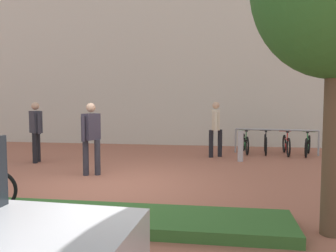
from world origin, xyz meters
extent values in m
plane|color=#9E5B47|center=(0.00, 0.00, 0.00)|extent=(60.00, 60.00, 0.00)
cube|color=beige|center=(0.00, 7.20, 5.00)|extent=(28.00, 1.20, 10.00)
cube|color=#336028|center=(-0.15, -2.25, 0.08)|extent=(7.00, 1.10, 0.16)
cylinder|color=brown|center=(3.79, -2.21, 1.21)|extent=(0.28, 0.28, 2.41)
cylinder|color=#99999E|center=(2.80, 5.00, 0.40)|extent=(0.06, 0.06, 0.80)
cylinder|color=#99999E|center=(5.38, 4.67, 0.40)|extent=(0.06, 0.06, 0.80)
cylinder|color=#99999E|center=(4.09, 4.83, 0.80)|extent=(2.59, 0.39, 0.06)
torus|color=black|center=(3.15, 4.48, 0.30)|extent=(0.09, 0.61, 0.61)
torus|color=black|center=(3.10, 5.41, 0.30)|extent=(0.09, 0.61, 0.61)
cylinder|color=#1E7233|center=(3.12, 4.94, 0.51)|extent=(0.08, 0.77, 0.03)
cylinder|color=#1E7233|center=(3.12, 5.04, 0.27)|extent=(0.06, 0.56, 0.40)
cylinder|color=#1E7233|center=(3.13, 4.78, 0.62)|extent=(0.03, 0.03, 0.26)
cube|color=black|center=(3.13, 4.78, 0.76)|extent=(0.08, 0.19, 0.05)
cylinder|color=#1E7233|center=(3.10, 5.30, 0.75)|extent=(0.39, 0.06, 0.04)
torus|color=black|center=(3.73, 4.43, 0.30)|extent=(0.11, 0.61, 0.61)
torus|color=black|center=(3.81, 5.37, 0.30)|extent=(0.11, 0.61, 0.61)
cylinder|color=black|center=(3.77, 4.90, 0.51)|extent=(0.10, 0.77, 0.03)
cylinder|color=black|center=(3.78, 4.99, 0.27)|extent=(0.08, 0.56, 0.40)
cylinder|color=black|center=(3.76, 4.73, 0.62)|extent=(0.03, 0.03, 0.26)
cube|color=black|center=(3.76, 4.73, 0.76)|extent=(0.09, 0.19, 0.05)
cylinder|color=black|center=(3.80, 5.25, 0.75)|extent=(0.39, 0.07, 0.04)
torus|color=black|center=(4.39, 4.29, 0.30)|extent=(0.07, 0.61, 0.61)
torus|color=black|center=(4.42, 5.23, 0.30)|extent=(0.07, 0.61, 0.61)
cylinder|color=red|center=(4.41, 4.76, 0.51)|extent=(0.06, 0.77, 0.03)
cylinder|color=red|center=(4.41, 4.85, 0.27)|extent=(0.05, 0.56, 0.40)
cylinder|color=red|center=(4.40, 4.59, 0.62)|extent=(0.03, 0.03, 0.26)
cube|color=black|center=(4.40, 4.59, 0.76)|extent=(0.08, 0.19, 0.05)
cylinder|color=red|center=(4.42, 5.11, 0.75)|extent=(0.39, 0.05, 0.04)
torus|color=black|center=(4.92, 4.25, 0.30)|extent=(0.24, 0.60, 0.61)
torus|color=black|center=(5.20, 5.15, 0.30)|extent=(0.24, 0.60, 0.61)
cylinder|color=#1E7233|center=(5.06, 4.70, 0.51)|extent=(0.26, 0.74, 0.03)
cylinder|color=#1E7233|center=(5.08, 4.79, 0.27)|extent=(0.20, 0.54, 0.40)
cylinder|color=#1E7233|center=(5.01, 4.54, 0.62)|extent=(0.03, 0.03, 0.26)
cube|color=black|center=(5.01, 4.54, 0.76)|extent=(0.13, 0.20, 0.05)
cylinder|color=#1E7233|center=(5.16, 5.04, 0.75)|extent=(0.38, 0.15, 0.04)
cylinder|color=#ADADB2|center=(2.88, 3.30, 0.45)|extent=(0.16, 0.16, 0.90)
cylinder|color=black|center=(-2.91, 2.38, 0.42)|extent=(0.14, 0.14, 0.85)
cylinder|color=black|center=(-2.87, 2.15, 0.42)|extent=(0.14, 0.14, 0.85)
cube|color=#2D2D38|center=(-2.89, 2.27, 1.16)|extent=(0.46, 0.44, 0.62)
cylinder|color=#2D2D38|center=(-3.08, 2.44, 1.13)|extent=(0.09, 0.09, 0.59)
cylinder|color=#2D2D38|center=(-2.69, 2.09, 1.13)|extent=(0.09, 0.09, 0.59)
sphere|color=tan|center=(-2.89, 2.27, 1.61)|extent=(0.22, 0.22, 0.22)
cylinder|color=#2D2D38|center=(-0.85, 0.83, 0.42)|extent=(0.14, 0.14, 0.85)
cylinder|color=#2D2D38|center=(-0.59, 0.91, 0.42)|extent=(0.14, 0.14, 0.85)
cube|color=#383342|center=(-0.72, 0.87, 1.16)|extent=(0.38, 0.46, 0.62)
cylinder|color=#383342|center=(-0.83, 0.64, 1.13)|extent=(0.09, 0.09, 0.59)
cylinder|color=#383342|center=(-0.61, 1.11, 1.13)|extent=(0.09, 0.09, 0.59)
sphere|color=tan|center=(-0.72, 0.87, 1.61)|extent=(0.22, 0.22, 0.22)
cylinder|color=black|center=(2.01, 3.88, 0.42)|extent=(0.14, 0.14, 0.85)
cylinder|color=black|center=(2.28, 4.07, 0.42)|extent=(0.14, 0.14, 0.85)
cube|color=beige|center=(2.15, 3.98, 1.16)|extent=(0.26, 0.41, 0.62)
cylinder|color=beige|center=(2.16, 3.72, 1.13)|extent=(0.09, 0.09, 0.59)
cylinder|color=beige|center=(2.14, 4.24, 1.13)|extent=(0.09, 0.09, 0.59)
sphere|color=tan|center=(2.15, 3.98, 1.61)|extent=(0.22, 0.22, 0.22)
camera|label=1|loc=(2.33, -7.16, 1.83)|focal=38.19mm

